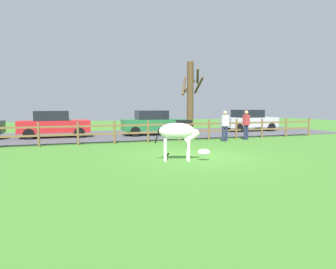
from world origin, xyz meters
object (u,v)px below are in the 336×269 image
parked_car_green (153,122)px  visitor_left_of_tree (225,124)px  zebra (179,134)px  parked_car_red (54,124)px  crow_on_grass (166,155)px  visitor_right_of_tree (246,124)px  parked_car_silver (249,120)px  bare_tree (190,99)px

parked_car_green → visitor_left_of_tree: size_ratio=2.50×
zebra → parked_car_red: bearing=113.1°
zebra → visitor_left_of_tree: 6.55m
parked_car_green → visitor_left_of_tree: visitor_left_of_tree is taller
parked_car_red → visitor_left_of_tree: visitor_left_of_tree is taller
zebra → crow_on_grass: (-0.29, 0.52, -0.80)m
crow_on_grass → parked_car_red: (-3.82, 9.11, 0.72)m
crow_on_grass → visitor_right_of_tree: 7.86m
crow_on_grass → parked_car_red: parked_car_red is taller
zebra → visitor_right_of_tree: 7.90m
crow_on_grass → parked_car_green: size_ratio=0.05×
parked_car_red → parked_car_silver: (13.58, 0.25, 0.00)m
bare_tree → parked_car_green: bearing=108.8°
zebra → parked_car_red: 10.47m
bare_tree → crow_on_grass: bearing=-121.6°
visitor_left_of_tree → parked_car_green: bearing=120.8°
crow_on_grass → bare_tree: bearing=58.4°
parked_car_silver → visitor_right_of_tree: bearing=-125.4°
parked_car_red → visitor_right_of_tree: bearing=-24.1°
crow_on_grass → visitor_left_of_tree: 6.45m
visitor_right_of_tree → parked_car_silver: bearing=54.6°
crow_on_grass → zebra: bearing=-60.6°
bare_tree → parked_car_red: bearing=152.2°
bare_tree → crow_on_grass: size_ratio=19.91×
bare_tree → crow_on_grass: 6.64m
zebra → visitor_left_of_tree: visitor_left_of_tree is taller
crow_on_grass → visitor_right_of_tree: size_ratio=0.13×
crow_on_grass → parked_car_green: (2.16, 8.68, 0.72)m
zebra → crow_on_grass: 1.00m
bare_tree → parked_car_green: 3.78m
parked_car_green → visitor_right_of_tree: 5.88m
parked_car_red → visitor_right_of_tree: size_ratio=2.44×
bare_tree → zebra: bare_tree is taller
visitor_left_of_tree → zebra: bearing=-133.6°
bare_tree → parked_car_silver: bearing=31.7°
parked_car_red → visitor_right_of_tree: 11.15m
zebra → parked_car_silver: (9.47, 9.88, -0.08)m
zebra → parked_car_red: (-4.11, 9.63, -0.08)m
bare_tree → visitor_right_of_tree: 3.44m
parked_car_red → parked_car_silver: same height
zebra → parked_car_green: (1.87, 9.20, -0.08)m
zebra → visitor_right_of_tree: (6.06, 5.07, -0.02)m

